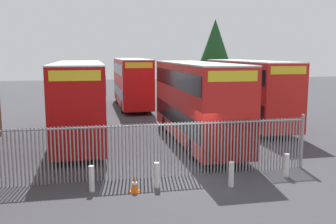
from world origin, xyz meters
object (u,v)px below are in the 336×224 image
object	(u,v)px
double_decker_bus_near_gate	(196,99)
double_decker_bus_behind_fence_left	(248,90)
double_decker_bus_far_back	(132,81)
bollard_center_front	(157,175)
bollard_near_right	(231,174)
bollard_far_right	(286,165)
double_decker_bus_behind_fence_right	(79,98)
bollard_near_left	(92,179)
traffic_cone_by_gate	(135,184)

from	to	relation	value
double_decker_bus_near_gate	double_decker_bus_behind_fence_left	size ratio (longest dim) A/B	1.00
double_decker_bus_far_back	bollard_center_front	distance (m)	21.59
double_decker_bus_near_gate	bollard_center_front	distance (m)	7.73
bollard_near_right	bollard_far_right	size ratio (longest dim) A/B	1.00
bollard_near_right	double_decker_bus_near_gate	bearing A→B (deg)	84.80
double_decker_bus_behind_fence_right	bollard_near_left	size ratio (longest dim) A/B	11.38
double_decker_bus_near_gate	bollard_far_right	size ratio (longest dim) A/B	11.38
double_decker_bus_far_back	traffic_cone_by_gate	world-z (taller)	double_decker_bus_far_back
bollard_center_front	double_decker_bus_far_back	bearing A→B (deg)	86.14
bollard_near_left	bollard_center_front	xyz separation A→B (m)	(2.35, -0.07, 0.00)
traffic_cone_by_gate	double_decker_bus_near_gate	bearing A→B (deg)	58.82
bollard_near_right	traffic_cone_by_gate	xyz separation A→B (m)	(-3.59, 0.14, -0.19)
double_decker_bus_behind_fence_left	bollard_far_right	size ratio (longest dim) A/B	11.38
double_decker_bus_near_gate	bollard_near_left	distance (m)	8.96
double_decker_bus_behind_fence_left	bollard_near_left	world-z (taller)	double_decker_bus_behind_fence_left
bollard_far_right	double_decker_bus_far_back	bearing A→B (deg)	100.29
bollard_near_left	double_decker_bus_behind_fence_left	bearing A→B (deg)	46.15
double_decker_bus_near_gate	traffic_cone_by_gate	xyz separation A→B (m)	(-4.24, -7.00, -2.13)
bollard_near_left	traffic_cone_by_gate	world-z (taller)	bollard_near_left
double_decker_bus_far_back	bollard_near_left	bearing A→B (deg)	-100.08
bollard_near_right	traffic_cone_by_gate	world-z (taller)	bollard_near_right
double_decker_bus_near_gate	double_decker_bus_behind_fence_right	xyz separation A→B (m)	(-6.29, 1.68, 0.00)
bollard_far_right	traffic_cone_by_gate	size ratio (longest dim) A/B	1.61
double_decker_bus_near_gate	double_decker_bus_behind_fence_left	world-z (taller)	same
double_decker_bus_behind_fence_left	double_decker_bus_behind_fence_right	bearing A→B (deg)	-165.70
double_decker_bus_behind_fence_right	bollard_near_right	world-z (taller)	double_decker_bus_behind_fence_right
bollard_near_right	traffic_cone_by_gate	bearing A→B (deg)	177.78
double_decker_bus_near_gate	bollard_center_front	world-z (taller)	double_decker_bus_near_gate
double_decker_bus_far_back	bollard_near_right	xyz separation A→B (m)	(1.29, -21.92, -1.95)
double_decker_bus_near_gate	bollard_near_left	world-z (taller)	double_decker_bus_near_gate
double_decker_bus_behind_fence_left	bollard_near_left	bearing A→B (deg)	-133.85
double_decker_bus_far_back	bollard_near_left	size ratio (longest dim) A/B	11.38
bollard_center_front	traffic_cone_by_gate	size ratio (longest dim) A/B	1.61
bollard_far_right	double_decker_bus_near_gate	bearing A→B (deg)	106.52
bollard_near_right	bollard_center_front	bearing A→B (deg)	170.32
traffic_cone_by_gate	double_decker_bus_far_back	bearing A→B (deg)	83.97
double_decker_bus_far_back	bollard_center_front	size ratio (longest dim) A/B	11.38
double_decker_bus_behind_fence_left	bollard_near_right	xyz separation A→B (m)	(-5.63, -11.69, -1.95)
double_decker_bus_behind_fence_left	double_decker_bus_behind_fence_right	distance (m)	11.63
bollard_near_left	bollard_far_right	bearing A→B (deg)	0.76
bollard_near_left	bollard_center_front	bearing A→B (deg)	-1.72
double_decker_bus_behind_fence_left	double_decker_bus_behind_fence_right	size ratio (longest dim) A/B	1.00
traffic_cone_by_gate	bollard_far_right	bearing A→B (deg)	4.63
double_decker_bus_behind_fence_left	bollard_center_front	world-z (taller)	double_decker_bus_behind_fence_left
double_decker_bus_near_gate	bollard_center_front	xyz separation A→B (m)	(-3.38, -6.67, -1.95)
bollard_near_right	traffic_cone_by_gate	size ratio (longest dim) A/B	1.61
double_decker_bus_near_gate	traffic_cone_by_gate	world-z (taller)	double_decker_bus_near_gate
double_decker_bus_near_gate	bollard_near_left	bearing A→B (deg)	-130.98
bollard_center_front	traffic_cone_by_gate	bearing A→B (deg)	-159.03
double_decker_bus_behind_fence_right	double_decker_bus_far_back	world-z (taller)	same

